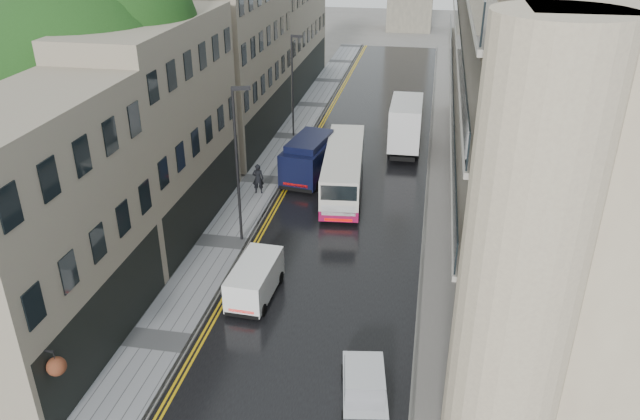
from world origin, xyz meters
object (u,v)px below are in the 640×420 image
(tree_far, at_px, (192,60))
(silver_hatchback, at_px, (345,410))
(lamp_post_far, at_px, (292,87))
(white_van, at_px, (229,294))
(pedestrian, at_px, (258,179))
(tree_near, at_px, (92,105))
(cream_bus, at_px, (323,188))
(navy_van, at_px, (284,165))
(lamp_post_near, at_px, (237,168))
(white_lorry, at_px, (390,131))

(tree_far, distance_m, silver_hatchback, 29.56)
(lamp_post_far, bearing_deg, white_van, -79.06)
(silver_hatchback, relative_size, pedestrian, 1.85)
(tree_near, height_order, cream_bus, tree_near)
(navy_van, distance_m, lamp_post_near, 7.70)
(tree_near, relative_size, cream_bus, 1.44)
(tree_far, xyz_separation_m, pedestrian, (6.59, -7.57, -5.17))
(white_lorry, height_order, white_van, white_lorry)
(white_lorry, relative_size, silver_hatchback, 2.04)
(white_lorry, xyz_separation_m, silver_hatchback, (0.56, -25.36, -1.21))
(tree_far, xyz_separation_m, white_lorry, (13.94, 0.21, -4.35))
(lamp_post_far, bearing_deg, pedestrian, -83.60)
(navy_van, distance_m, pedestrian, 1.97)
(silver_hatchback, relative_size, white_van, 0.91)
(navy_van, xyz_separation_m, pedestrian, (-1.31, -1.40, -0.41))
(cream_bus, relative_size, lamp_post_far, 1.29)
(pedestrian, bearing_deg, navy_van, -143.84)
(navy_van, bearing_deg, lamp_post_near, -86.53)
(white_lorry, bearing_deg, lamp_post_far, 159.12)
(white_van, height_order, navy_van, navy_van)
(cream_bus, height_order, lamp_post_near, lamp_post_near)
(tree_near, height_order, navy_van, tree_near)
(silver_hatchback, distance_m, navy_van, 20.12)
(lamp_post_near, relative_size, lamp_post_far, 1.09)
(tree_far, xyz_separation_m, white_van, (8.57, -19.52, -5.35))
(tree_far, height_order, pedestrian, tree_far)
(white_lorry, distance_m, lamp_post_near, 15.28)
(tree_near, xyz_separation_m, white_van, (8.87, -6.52, -6.06))
(lamp_post_near, bearing_deg, lamp_post_far, 75.19)
(tree_near, distance_m, lamp_post_near, 8.04)
(tree_far, relative_size, white_lorry, 1.76)
(white_lorry, relative_size, pedestrian, 3.76)
(white_lorry, distance_m, silver_hatchback, 25.39)
(tree_near, distance_m, navy_van, 11.99)
(silver_hatchback, relative_size, lamp_post_far, 0.47)
(tree_near, relative_size, white_van, 3.64)
(cream_bus, xyz_separation_m, silver_hatchback, (3.67, -16.38, -0.67))
(pedestrian, relative_size, lamp_post_far, 0.25)
(white_lorry, relative_size, white_van, 1.86)
(pedestrian, height_order, lamp_post_far, lamp_post_far)
(tree_far, relative_size, silver_hatchback, 3.58)
(tree_far, distance_m, lamp_post_near, 15.32)
(pedestrian, distance_m, lamp_post_near, 6.60)
(cream_bus, relative_size, pedestrian, 5.13)
(navy_van, bearing_deg, tree_near, -131.56)
(tree_near, bearing_deg, lamp_post_far, 67.20)
(cream_bus, bearing_deg, pedestrian, 158.94)
(tree_far, xyz_separation_m, lamp_post_near, (7.25, -13.34, -2.03))
(navy_van, height_order, pedestrian, navy_van)
(white_lorry, bearing_deg, tree_far, -179.76)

